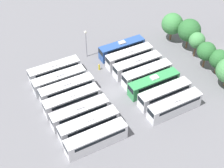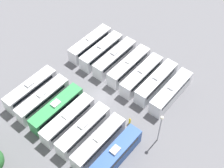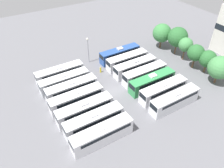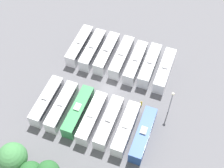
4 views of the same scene
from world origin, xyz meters
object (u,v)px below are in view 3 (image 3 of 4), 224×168
object	(u,v)px
bus_6	(102,134)
tree_0	(162,33)
bus_2	(72,89)
bus_5	(94,121)
bus_4	(85,110)
tree_1	(178,37)
bus_11	(152,81)
bus_0	(60,73)
light_pole	(88,46)
tree_4	(208,59)
bus_1	(65,81)
tree_3	(196,53)
bus_12	(163,90)
bus_10	(145,74)
tree_5	(220,68)
tree_2	(186,45)
worker_person	(101,70)
bus_9	(135,67)
bus_7	(120,54)
bus_8	(127,60)
bus_3	(77,99)
bus_13	(175,100)

from	to	relation	value
bus_6	tree_0	distance (m)	37.58
bus_2	bus_5	xyz separation A→B (m)	(10.70, -0.20, 0.00)
bus_4	bus_5	size ratio (longest dim) A/B	1.00
tree_1	bus_11	bearing A→B (deg)	-60.92
bus_0	bus_2	size ratio (longest dim) A/B	1.00
light_pole	bus_4	bearing A→B (deg)	-28.58
tree_1	tree_4	xyz separation A→B (m)	(10.68, -0.28, -1.22)
light_pole	tree_1	bearing A→B (deg)	69.56
bus_1	tree_3	world-z (taller)	tree_3
bus_6	tree_1	size ratio (longest dim) A/B	1.45
bus_11	bus_12	world-z (taller)	same
bus_4	tree_4	distance (m)	32.33
bus_10	tree_5	distance (m)	16.75
light_pole	tree_2	bearing A→B (deg)	61.73
worker_person	tree_1	bearing A→B (deg)	83.13
bus_2	bus_12	bearing A→B (deg)	57.36
bus_10	bus_9	bearing A→B (deg)	-176.69
bus_7	tree_5	xyz separation A→B (m)	(20.25, 13.58, 2.45)
bus_0	tree_2	world-z (taller)	tree_2
bus_6	bus_8	xyz separation A→B (m)	(-17.51, 17.17, 0.00)
bus_5	bus_11	xyz separation A→B (m)	(-3.69, 16.67, 0.00)
bus_9	tree_1	bearing A→B (deg)	97.03
bus_1	bus_12	world-z (taller)	same
bus_9	bus_12	bearing A→B (deg)	-0.47
bus_6	tree_4	xyz separation A→B (m)	(-5.12, 32.21, 2.05)
bus_3	worker_person	distance (m)	12.73
bus_7	tree_5	distance (m)	24.51
bus_1	bus_2	world-z (taller)	same
bus_0	bus_10	distance (m)	20.03
bus_8	bus_7	bearing A→B (deg)	178.63
bus_12	tree_0	size ratio (longest dim) A/B	1.56
bus_2	tree_1	distance (m)	32.32
bus_0	bus_8	distance (m)	17.24
tree_0	bus_5	bearing A→B (deg)	-60.93
worker_person	tree_2	size ratio (longest dim) A/B	0.25
bus_9	bus_13	xyz separation A→B (m)	(13.98, -0.25, 0.00)
bus_3	bus_9	bearing A→B (deg)	100.90
bus_3	bus_4	size ratio (longest dim) A/B	1.00
bus_4	tree_3	xyz separation A→B (m)	(-1.17, 31.19, 2.57)
tree_2	tree_5	bearing A→B (deg)	-5.82
bus_9	bus_7	bearing A→B (deg)	178.45
bus_2	worker_person	xyz separation A→B (m)	(-4.40, 9.48, -1.03)
bus_4	tree_0	distance (m)	34.29
bus_5	worker_person	xyz separation A→B (m)	(-15.11, 9.68, -1.03)
bus_10	bus_13	distance (m)	10.44
bus_1	tree_4	distance (m)	34.52
bus_13	worker_person	size ratio (longest dim) A/B	6.99
tree_1	tree_4	distance (m)	10.75
bus_10	light_pole	world-z (taller)	light_pole
bus_9	tree_1	distance (m)	15.89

